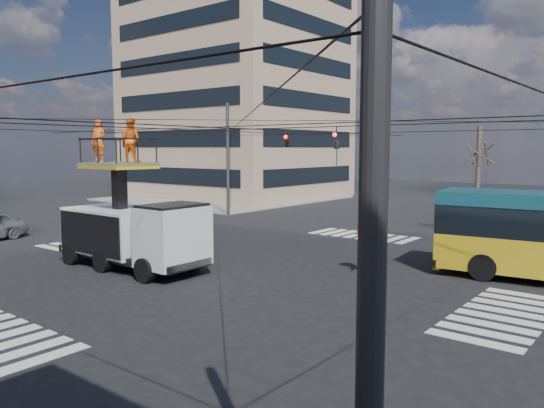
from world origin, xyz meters
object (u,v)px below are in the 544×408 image
Objects in this scene: traffic_cone at (110,249)px; flagger at (362,250)px; worker_ground at (104,237)px; utility_truck at (133,219)px.

traffic_cone is 11.02m from flagger.
flagger is (10.39, 4.50, -0.02)m from worker_ground.
utility_truck is at bearing -91.60° from worker_ground.
worker_ground is (-2.91, 0.63, -1.13)m from utility_truck.
worker_ground reaches higher than traffic_cone.
flagger is at bearing -55.91° from worker_ground.
flagger is at bearing 34.65° from utility_truck.
traffic_cone is at bearing -84.00° from flagger.
utility_truck reaches higher than traffic_cone.
traffic_cone is 0.61m from worker_ground.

